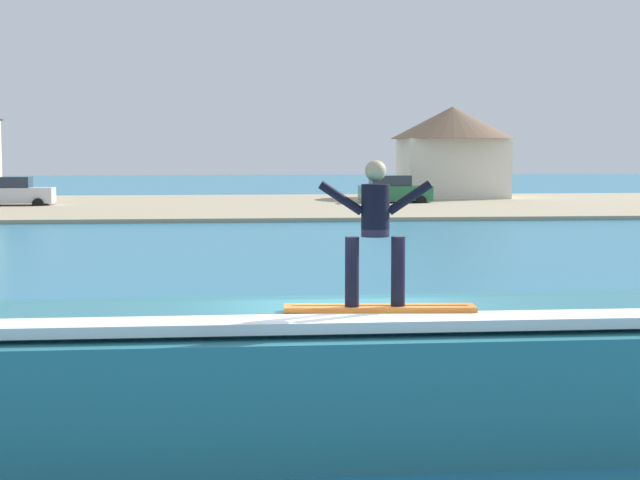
% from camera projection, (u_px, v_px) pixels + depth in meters
% --- Properties ---
extents(ground_plane, '(260.00, 260.00, 0.00)m').
position_uv_depth(ground_plane, '(344.00, 429.00, 12.35)').
color(ground_plane, teal).
extents(wave_crest, '(9.85, 3.62, 1.56)m').
position_uv_depth(wave_crest, '(365.00, 369.00, 12.28)').
color(wave_crest, teal).
rests_on(wave_crest, ground_plane).
extents(surfboard, '(2.20, 0.55, 0.06)m').
position_uv_depth(surfboard, '(380.00, 308.00, 11.52)').
color(surfboard, orange).
rests_on(surfboard, wave_crest).
extents(surfer, '(1.29, 0.32, 1.65)m').
position_uv_depth(surfer, '(375.00, 225.00, 11.39)').
color(surfer, black).
rests_on(surfer, surfboard).
extents(shoreline_bank, '(120.00, 25.82, 0.20)m').
position_uv_depth(shoreline_bank, '(243.00, 206.00, 60.51)').
color(shoreline_bank, tan).
rests_on(shoreline_bank, ground_plane).
extents(car_near_shore, '(4.36, 2.11, 1.86)m').
position_uv_depth(car_near_shore, '(14.00, 192.00, 59.20)').
color(car_near_shore, silver).
rests_on(car_near_shore, ground_plane).
extents(car_far_shore, '(4.38, 2.21, 1.86)m').
position_uv_depth(car_far_shore, '(394.00, 190.00, 62.35)').
color(car_far_shore, '#23663D').
rests_on(car_far_shore, ground_plane).
extents(house_gabled_white, '(8.43, 8.43, 6.35)m').
position_uv_depth(house_gabled_white, '(452.00, 146.00, 68.81)').
color(house_gabled_white, silver).
rests_on(house_gabled_white, ground_plane).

